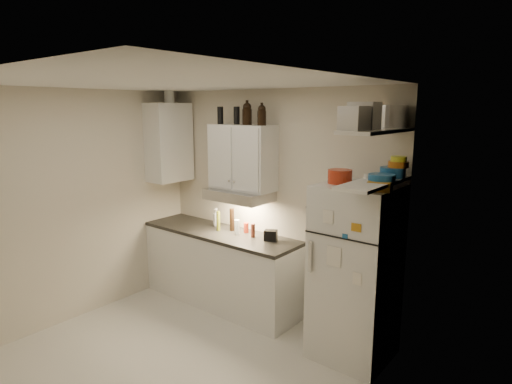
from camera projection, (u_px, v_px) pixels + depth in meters
The scene contains 36 objects.
floor at pixel (177, 362), 4.10m from camera, with size 3.20×3.00×0.02m, color silver.
ceiling at pixel (166, 81), 3.59m from camera, with size 3.20×3.00×0.02m, color white.
back_wall at pixel (272, 202), 5.00m from camera, with size 3.20×0.02×2.60m, color beige.
left_wall at pixel (78, 206), 4.84m from camera, with size 0.02×3.00×2.60m, color beige.
right_wall at pixel (330, 273), 2.86m from camera, with size 0.02×3.00×2.60m, color beige.
base_cabinet at pixel (221, 269), 5.27m from camera, with size 2.10×0.60×0.88m, color white.
countertop at pixel (220, 233), 5.18m from camera, with size 2.10×0.62×0.04m, color black.
upper_cabinet at pixel (242, 157), 4.95m from camera, with size 0.80×0.33×0.75m, color white.
side_cabinet at pixel (169, 142), 5.52m from camera, with size 0.33×0.55×1.00m, color white.
range_hood at pixel (239, 195), 4.99m from camera, with size 0.76×0.46×0.12m, color silver.
fridge at pixel (355, 273), 4.06m from camera, with size 0.70×0.68×1.70m, color silver.
shelf_hi at pixel (377, 131), 3.57m from camera, with size 0.30×0.95×0.03m, color white.
shelf_lo at pixel (374, 183), 3.65m from camera, with size 0.30×0.95×0.03m, color white.
knife_strip at pixel (323, 210), 4.55m from camera, with size 0.42×0.02×0.03m, color black.
dutch_oven at pixel (340, 176), 3.96m from camera, with size 0.22×0.22×0.13m, color #AB2B14.
book_stack at pixel (380, 185), 3.64m from camera, with size 0.19×0.24×0.08m, color #B37716.
spice_jar at pixel (367, 180), 3.81m from camera, with size 0.07×0.07×0.11m, color silver.
stock_pot at pixel (392, 116), 3.84m from camera, with size 0.28×0.28×0.20m, color silver.
tin_a at pixel (364, 116), 3.50m from camera, with size 0.22×0.20×0.22m, color #AAAAAD.
tin_b at pixel (354, 118), 3.32m from camera, with size 0.19×0.19×0.19m, color #AAAAAD.
bowl_teal at pixel (393, 172), 3.85m from camera, with size 0.23×0.23×0.09m, color #19568E.
bowl_orange at pixel (398, 164), 3.82m from camera, with size 0.18×0.18×0.05m, color #BA5C11.
bowl_yellow at pixel (399, 159), 3.81m from camera, with size 0.14×0.14×0.05m, color gold.
plates at pixel (382, 177), 3.66m from camera, with size 0.23×0.23×0.06m, color #19568E.
growler_a at pixel (247, 113), 4.80m from camera, with size 0.11×0.11×0.25m, color black, non-canonical shape.
growler_b at pixel (262, 115), 4.65m from camera, with size 0.10×0.10×0.23m, color black, non-canonical shape.
thermos_a at pixel (237, 116), 4.93m from camera, with size 0.07×0.07×0.20m, color black.
thermos_b at pixel (220, 115), 5.00m from camera, with size 0.07×0.07×0.20m, color black.
side_jar at pixel (169, 96), 5.39m from camera, with size 0.13×0.13×0.17m, color silver.
soap_bottle at pixel (217, 216), 5.37m from camera, with size 0.10×0.10×0.26m, color white.
pepper_mill at pixel (253, 230), 4.93m from camera, with size 0.05×0.05×0.16m, color maroon.
oil_bottle at pixel (218, 221), 5.19m from camera, with size 0.05×0.05×0.24m, color #626719.
vinegar_bottle at pixel (232, 220), 5.18m from camera, with size 0.06×0.06×0.28m, color black.
clear_bottle at pixel (237, 227), 5.04m from camera, with size 0.06×0.06×0.17m, color silver.
red_jar at pixel (246, 228), 5.11m from camera, with size 0.06×0.06×0.12m, color #AB2B14.
caddy at pixel (271, 235), 4.81m from camera, with size 0.14×0.10×0.12m, color black.
Camera 1 is at (2.91, -2.42, 2.39)m, focal length 30.00 mm.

